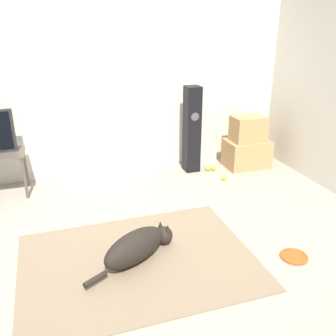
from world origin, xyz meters
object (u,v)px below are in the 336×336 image
(dog, at_px, (138,246))
(frisbee, at_px, (294,256))
(cardboard_box_upper, at_px, (248,129))
(tennis_ball_by_boxes, at_px, (208,168))
(cardboard_box_lower, at_px, (246,153))
(tennis_ball_near_speaker, at_px, (224,178))
(floor_speaker, at_px, (192,130))
(tennis_ball_loose_on_carpet, at_px, (213,168))

(dog, xyz_separation_m, frisbee, (1.29, -0.39, -0.13))
(cardboard_box_upper, distance_m, tennis_ball_by_boxes, 0.76)
(dog, distance_m, cardboard_box_lower, 2.56)
(frisbee, xyz_separation_m, cardboard_box_lower, (0.66, 2.04, 0.18))
(dog, distance_m, frisbee, 1.36)
(cardboard_box_lower, relative_size, tennis_ball_near_speaker, 8.78)
(frisbee, xyz_separation_m, floor_speaker, (-0.11, 2.15, 0.56))
(cardboard_box_lower, relative_size, tennis_ball_loose_on_carpet, 8.78)
(frisbee, distance_m, cardboard_box_upper, 2.19)
(dog, relative_size, tennis_ball_by_boxes, 13.01)
(dog, height_order, tennis_ball_loose_on_carpet, dog)
(tennis_ball_near_speaker, bearing_deg, floor_speaker, 121.30)
(floor_speaker, height_order, tennis_ball_near_speaker, floor_speaker)
(dog, bearing_deg, tennis_ball_near_speaker, 41.90)
(frisbee, relative_size, tennis_ball_near_speaker, 3.56)
(cardboard_box_lower, relative_size, tennis_ball_by_boxes, 8.78)
(floor_speaker, relative_size, tennis_ball_near_speaker, 17.20)
(cardboard_box_upper, bearing_deg, cardboard_box_lower, 49.60)
(cardboard_box_upper, relative_size, tennis_ball_near_speaker, 6.60)
(cardboard_box_lower, distance_m, tennis_ball_near_speaker, 0.62)
(dog, bearing_deg, cardboard_box_lower, 40.13)
(floor_speaker, bearing_deg, tennis_ball_loose_on_carpet, -20.14)
(dog, relative_size, frisbee, 3.66)
(frisbee, height_order, tennis_ball_loose_on_carpet, tennis_ball_loose_on_carpet)
(frisbee, bearing_deg, tennis_ball_by_boxes, 87.28)
(tennis_ball_near_speaker, height_order, tennis_ball_loose_on_carpet, same)
(cardboard_box_lower, bearing_deg, cardboard_box_upper, -130.40)
(floor_speaker, bearing_deg, cardboard_box_upper, -9.44)
(cardboard_box_upper, bearing_deg, tennis_ball_loose_on_carpet, 177.41)
(tennis_ball_by_boxes, xyz_separation_m, tennis_ball_loose_on_carpet, (0.08, -0.01, 0.00))
(tennis_ball_near_speaker, relative_size, tennis_ball_loose_on_carpet, 1.00)
(frisbee, relative_size, cardboard_box_upper, 0.54)
(tennis_ball_by_boxes, bearing_deg, floor_speaker, 154.92)
(tennis_ball_near_speaker, bearing_deg, frisbee, -95.49)
(cardboard_box_lower, bearing_deg, frisbee, -108.01)
(cardboard_box_lower, bearing_deg, tennis_ball_by_boxes, 178.61)
(floor_speaker, bearing_deg, cardboard_box_lower, -8.24)
(cardboard_box_upper, relative_size, tennis_ball_loose_on_carpet, 6.60)
(cardboard_box_upper, distance_m, tennis_ball_near_speaker, 0.78)
(cardboard_box_upper, distance_m, floor_speaker, 0.77)
(tennis_ball_by_boxes, bearing_deg, cardboard_box_lower, -1.39)
(cardboard_box_upper, height_order, tennis_ball_near_speaker, cardboard_box_upper)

